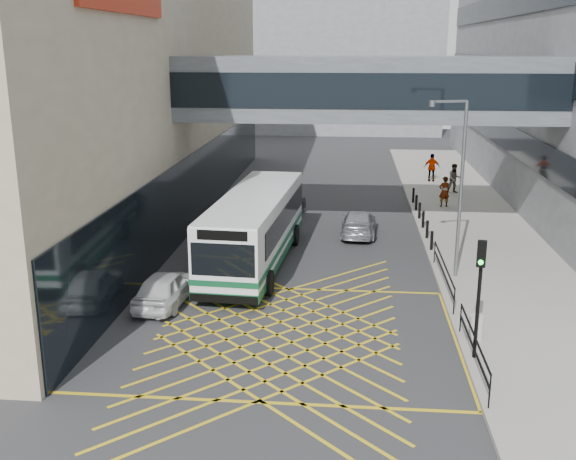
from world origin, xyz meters
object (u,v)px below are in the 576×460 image
(street_lamp, at_px, (458,179))
(pedestrian_a, at_px, (444,192))
(pedestrian_b, at_px, (454,178))
(bus, at_px, (256,227))
(litter_bin, at_px, (476,327))
(pedestrian_c, at_px, (432,168))
(car_white, at_px, (165,288))
(car_dark, at_px, (287,206))
(traffic_light, at_px, (480,283))
(car_silver, at_px, (359,222))

(street_lamp, bearing_deg, pedestrian_a, 67.78)
(pedestrian_b, bearing_deg, bus, -134.99)
(litter_bin, bearing_deg, pedestrian_c, 86.72)
(car_white, bearing_deg, pedestrian_a, -122.63)
(car_dark, xyz_separation_m, pedestrian_b, (10.36, 6.83, 0.45))
(car_dark, xyz_separation_m, traffic_light, (7.48, -17.80, 1.98))
(bus, height_order, pedestrian_b, bus)
(car_silver, bearing_deg, car_dark, -36.27)
(car_silver, height_order, pedestrian_c, pedestrian_c)
(car_silver, height_order, litter_bin, car_silver)
(pedestrian_b, bearing_deg, pedestrian_a, -115.94)
(pedestrian_a, bearing_deg, street_lamp, 69.54)
(litter_bin, bearing_deg, car_dark, 115.51)
(street_lamp, relative_size, litter_bin, 8.97)
(litter_bin, bearing_deg, street_lamp, 89.12)
(car_white, height_order, pedestrian_a, pedestrian_a)
(bus, relative_size, litter_bin, 14.30)
(pedestrian_c, bearing_deg, bus, 71.61)
(pedestrian_c, bearing_deg, street_lamp, 94.79)
(street_lamp, distance_m, pedestrian_c, 20.93)
(bus, xyz_separation_m, car_white, (-2.72, -5.21, -1.04))
(car_white, height_order, car_dark, car_white)
(car_dark, height_order, pedestrian_c, pedestrian_c)
(pedestrian_b, distance_m, pedestrian_c, 3.92)
(car_silver, xyz_separation_m, pedestrian_b, (6.29, 10.23, 0.44))
(car_silver, distance_m, litter_bin, 13.44)
(litter_bin, height_order, pedestrian_a, pedestrian_a)
(pedestrian_b, relative_size, pedestrian_c, 0.97)
(traffic_light, distance_m, pedestrian_a, 20.68)
(car_silver, xyz_separation_m, litter_bin, (3.72, -12.92, -0.10))
(pedestrian_b, bearing_deg, car_dark, -156.38)
(traffic_light, distance_m, pedestrian_c, 28.51)
(car_dark, distance_m, street_lamp, 13.27)
(traffic_light, distance_m, street_lamp, 7.95)
(traffic_light, bearing_deg, pedestrian_a, 99.91)
(bus, relative_size, traffic_light, 3.03)
(street_lamp, distance_m, litter_bin, 7.31)
(bus, distance_m, litter_bin, 11.40)
(car_silver, bearing_deg, pedestrian_c, -106.96)
(bus, distance_m, pedestrian_a, 15.01)
(car_white, height_order, litter_bin, car_white)
(car_white, height_order, car_silver, car_white)
(car_white, relative_size, pedestrian_c, 2.15)
(car_white, relative_size, litter_bin, 5.22)
(car_white, xyz_separation_m, car_dark, (3.28, 13.86, -0.01))
(car_silver, bearing_deg, bus, 52.22)
(car_white, bearing_deg, bus, -113.30)
(street_lamp, bearing_deg, car_white, -177.50)
(street_lamp, relative_size, pedestrian_b, 3.83)
(bus, height_order, street_lamp, street_lamp)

